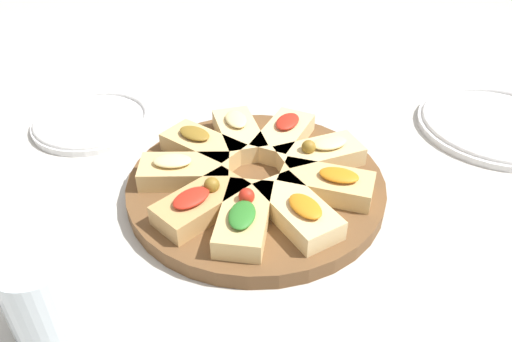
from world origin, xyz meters
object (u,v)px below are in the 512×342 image
Objects in this scene: plate_left at (92,120)px; plate_right at (498,124)px; water_glass at (43,293)px; serving_board at (256,185)px.

plate_left is 0.66m from plate_right.
plate_left is 0.40m from water_glass.
serving_board is 0.30m from water_glass.
serving_board is 0.43m from plate_right.
plate_right is (0.38, 0.19, -0.00)m from serving_board.
plate_right is 2.84× the size of water_glass.
plate_right is at bearing 1.96° from plate_left.
plate_left is at bearing -178.04° from plate_right.
serving_board reaches higher than plate_right.
serving_board is 1.36× the size of plate_right.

